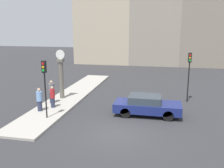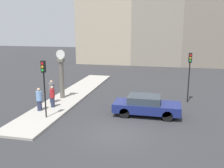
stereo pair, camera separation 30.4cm
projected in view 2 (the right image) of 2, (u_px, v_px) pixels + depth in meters
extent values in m
plane|color=#2D2D30|center=(116.00, 133.00, 14.23)|extent=(120.00, 120.00, 0.00)
cube|color=#A39E93|center=(72.00, 95.00, 22.05)|extent=(2.63, 18.03, 0.14)
cube|color=#B7A88E|center=(106.00, 24.00, 41.18)|extent=(9.09, 5.00, 12.82)
cube|color=gray|center=(158.00, 13.00, 39.00)|extent=(7.65, 5.00, 16.22)
cube|color=gray|center=(209.00, 13.00, 37.38)|extent=(7.52, 5.00, 16.03)
cube|color=navy|center=(147.00, 107.00, 17.01)|extent=(4.51, 1.88, 0.60)
cube|color=#2D3842|center=(144.00, 99.00, 16.93)|extent=(2.16, 1.69, 0.49)
cylinder|color=black|center=(168.00, 108.00, 17.55)|extent=(0.68, 0.22, 0.68)
cylinder|color=black|center=(167.00, 116.00, 15.97)|extent=(0.68, 0.22, 0.68)
cylinder|color=black|center=(128.00, 106.00, 18.16)|extent=(0.68, 0.22, 0.68)
cylinder|color=black|center=(124.00, 113.00, 16.58)|extent=(0.68, 0.22, 0.68)
cylinder|color=black|center=(45.00, 95.00, 16.03)|extent=(0.09, 0.09, 2.98)
cube|color=black|center=(43.00, 67.00, 15.62)|extent=(0.26, 0.20, 0.76)
cylinder|color=red|center=(42.00, 64.00, 15.46)|extent=(0.15, 0.04, 0.15)
cylinder|color=orange|center=(42.00, 67.00, 15.51)|extent=(0.15, 0.04, 0.15)
cylinder|color=green|center=(42.00, 70.00, 15.55)|extent=(0.15, 0.04, 0.15)
cylinder|color=black|center=(189.00, 83.00, 19.83)|extent=(0.09, 0.09, 3.22)
cube|color=black|center=(190.00, 58.00, 19.39)|extent=(0.26, 0.20, 0.76)
cylinder|color=red|center=(191.00, 55.00, 19.23)|extent=(0.15, 0.04, 0.15)
cylinder|color=orange|center=(190.00, 58.00, 19.27)|extent=(0.15, 0.04, 0.15)
cylinder|color=green|center=(190.00, 61.00, 19.32)|extent=(0.15, 0.04, 0.15)
cylinder|color=#666056|center=(62.00, 80.00, 20.57)|extent=(0.38, 0.38, 3.03)
cube|color=#666056|center=(61.00, 60.00, 20.21)|extent=(0.49, 0.49, 0.23)
cylinder|color=#666056|center=(61.00, 54.00, 20.11)|extent=(0.80, 0.04, 0.80)
cylinder|color=white|center=(61.00, 54.00, 20.11)|extent=(0.74, 0.06, 0.74)
cylinder|color=#2D334C|center=(53.00, 102.00, 18.39)|extent=(0.29, 0.29, 0.71)
cylinder|color=red|center=(52.00, 93.00, 18.24)|extent=(0.35, 0.35, 0.66)
sphere|color=tan|center=(52.00, 88.00, 18.14)|extent=(0.20, 0.20, 0.20)
cylinder|color=#2D334C|center=(40.00, 105.00, 17.65)|extent=(0.33, 0.33, 0.72)
cylinder|color=#729ED8|center=(39.00, 96.00, 17.49)|extent=(0.39, 0.39, 0.68)
sphere|color=tan|center=(39.00, 90.00, 17.39)|extent=(0.23, 0.23, 0.23)
cylinder|color=#2D334C|center=(52.00, 98.00, 19.47)|extent=(0.36, 0.36, 0.81)
cylinder|color=slate|center=(52.00, 88.00, 19.30)|extent=(0.43, 0.43, 0.75)
sphere|color=tan|center=(51.00, 82.00, 19.19)|extent=(0.22, 0.22, 0.22)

